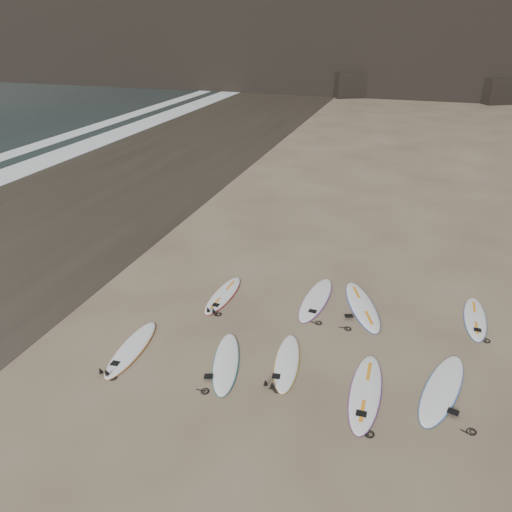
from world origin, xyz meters
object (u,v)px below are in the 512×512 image
Objects in this scene: surfboard_0 at (132,348)px; surfboard_5 at (223,295)px; surfboard_2 at (287,362)px; surfboard_7 at (362,306)px; surfboard_8 at (475,318)px; surfboard_3 at (366,391)px; surfboard_4 at (442,388)px; surfboard_6 at (316,299)px; surfboard_1 at (226,362)px.

surfboard_0 reaches higher than surfboard_5.
surfboard_2 is at bearing 6.69° from surfboard_0.
surfboard_7 is 1.20× the size of surfboard_8.
surfboard_4 is (1.60, 0.62, 0.00)m from surfboard_3.
surfboard_7 is at bearing 5.46° from surfboard_6.
surfboard_4 is at bearing -36.67° from surfboard_6.
surfboard_0 is at bearing -131.86° from surfboard_6.
surfboard_5 is at bearing 96.51° from surfboard_1.
surfboard_5 is (1.21, 3.15, -0.00)m from surfboard_0.
surfboard_7 reaches higher than surfboard_6.
surfboard_5 is 0.84× the size of surfboard_7.
surfboard_4 and surfboard_7 have the same top height.
surfboard_3 is at bearing -23.18° from surfboard_2.
surfboard_3 is 5.40m from surfboard_5.
surfboard_4 reaches higher than surfboard_6.
surfboard_2 is 0.98× the size of surfboard_8.
surfboard_4 is 3.66m from surfboard_7.
surfboard_4 reaches higher than surfboard_0.
surfboard_3 is 1.72m from surfboard_4.
surfboard_5 and surfboard_8 have the same top height.
surfboard_3 is 1.01× the size of surfboard_6.
surfboard_6 is (-1.84, 3.58, -0.00)m from surfboard_3.
surfboard_1 reaches higher than surfboard_5.
surfboard_5 is (-2.59, 2.50, 0.00)m from surfboard_2.
surfboard_7 is (1.40, 3.12, 0.01)m from surfboard_2.
surfboard_7 is at bearing 97.52° from surfboard_3.
surfboard_1 is 0.87× the size of surfboard_7.
surfboard_7 is at bearing -173.59° from surfboard_8.
surfboard_1 is 6.96m from surfboard_8.
surfboard_2 is at bearing -87.19° from surfboard_6.
surfboard_2 is 3.60m from surfboard_5.
surfboard_7 is 3.02m from surfboard_8.
surfboard_2 is at bearing -41.87° from surfboard_5.
surfboard_5 is at bearing 145.91° from surfboard_3.
surfboard_6 is 1.33m from surfboard_7.
surfboard_2 is 3.42m from surfboard_7.
surfboard_0 is at bearing 168.80° from surfboard_1.
surfboard_3 and surfboard_6 have the same top height.
surfboard_2 is 3.09m from surfboard_6.
surfboard_7 is at bearing 139.91° from surfboard_4.
surfboard_6 reaches higher than surfboard_1.
surfboard_4 is at bearing -6.53° from surfboard_2.
surfboard_3 reaches higher than surfboard_8.
surfboard_4 reaches higher than surfboard_5.
surfboard_1 is 0.89× the size of surfboard_3.
surfboard_4 reaches higher than surfboard_1.
surfboard_4 is 1.00× the size of surfboard_7.
surfboard_4 reaches higher than surfboard_8.
surfboard_8 is at bearing 8.40° from surfboard_6.
surfboard_3 is (5.70, 0.16, 0.00)m from surfboard_0.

